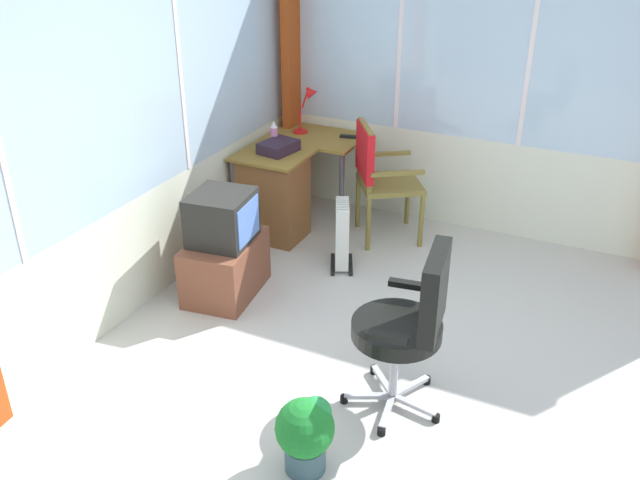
{
  "coord_description": "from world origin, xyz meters",
  "views": [
    {
      "loc": [
        -3.1,
        -0.84,
        2.68
      ],
      "look_at": [
        0.48,
        0.88,
        0.62
      ],
      "focal_mm": 38.71,
      "sensor_mm": 36.0,
      "label": 1
    }
  ],
  "objects_px": {
    "desk_lamp": "(309,101)",
    "tv_on_stand": "(224,251)",
    "wooden_armchair": "(375,168)",
    "paper_tray": "(278,147)",
    "potted_plant": "(306,431)",
    "desk": "(275,192)",
    "space_heater": "(342,234)",
    "spray_bottle": "(274,134)",
    "office_chair": "(411,318)",
    "tv_remote": "(349,137)"
  },
  "relations": [
    {
      "from": "tv_remote",
      "to": "wooden_armchair",
      "type": "bearing_deg",
      "value": -142.1
    },
    {
      "from": "spray_bottle",
      "to": "tv_on_stand",
      "type": "relative_size",
      "value": 0.27
    },
    {
      "from": "desk",
      "to": "paper_tray",
      "type": "bearing_deg",
      "value": -20.4
    },
    {
      "from": "paper_tray",
      "to": "potted_plant",
      "type": "height_order",
      "value": "paper_tray"
    },
    {
      "from": "office_chair",
      "to": "potted_plant",
      "type": "relative_size",
      "value": 2.4
    },
    {
      "from": "paper_tray",
      "to": "potted_plant",
      "type": "distance_m",
      "value": 2.76
    },
    {
      "from": "spray_bottle",
      "to": "space_heater",
      "type": "xyz_separation_m",
      "value": [
        -0.41,
        -0.81,
        -0.56
      ]
    },
    {
      "from": "paper_tray",
      "to": "office_chair",
      "type": "bearing_deg",
      "value": -133.88
    },
    {
      "from": "desk_lamp",
      "to": "office_chair",
      "type": "relative_size",
      "value": 0.4
    },
    {
      "from": "spray_bottle",
      "to": "potted_plant",
      "type": "xyz_separation_m",
      "value": [
        -2.43,
        -1.51,
        -0.59
      ]
    },
    {
      "from": "desk",
      "to": "space_heater",
      "type": "relative_size",
      "value": 2.04
    },
    {
      "from": "spray_bottle",
      "to": "tv_on_stand",
      "type": "height_order",
      "value": "spray_bottle"
    },
    {
      "from": "space_heater",
      "to": "wooden_armchair",
      "type": "bearing_deg",
      "value": -4.59
    },
    {
      "from": "office_chair",
      "to": "tv_on_stand",
      "type": "relative_size",
      "value": 1.28
    },
    {
      "from": "potted_plant",
      "to": "spray_bottle",
      "type": "bearing_deg",
      "value": 31.85
    },
    {
      "from": "office_chair",
      "to": "desk_lamp",
      "type": "bearing_deg",
      "value": 37.59
    },
    {
      "from": "space_heater",
      "to": "potted_plant",
      "type": "bearing_deg",
      "value": -160.82
    },
    {
      "from": "desk_lamp",
      "to": "potted_plant",
      "type": "relative_size",
      "value": 0.95
    },
    {
      "from": "wooden_armchair",
      "to": "space_heater",
      "type": "relative_size",
      "value": 1.83
    },
    {
      "from": "spray_bottle",
      "to": "wooden_armchair",
      "type": "bearing_deg",
      "value": -80.81
    },
    {
      "from": "desk_lamp",
      "to": "space_heater",
      "type": "distance_m",
      "value": 1.36
    },
    {
      "from": "spray_bottle",
      "to": "space_heater",
      "type": "height_order",
      "value": "spray_bottle"
    },
    {
      "from": "spray_bottle",
      "to": "tv_remote",
      "type": "bearing_deg",
      "value": -46.36
    },
    {
      "from": "desk",
      "to": "tv_remote",
      "type": "distance_m",
      "value": 0.81
    },
    {
      "from": "desk",
      "to": "desk_lamp",
      "type": "height_order",
      "value": "desk_lamp"
    },
    {
      "from": "desk_lamp",
      "to": "spray_bottle",
      "type": "height_order",
      "value": "desk_lamp"
    },
    {
      "from": "potted_plant",
      "to": "wooden_armchair",
      "type": "bearing_deg",
      "value": 14.36
    },
    {
      "from": "desk",
      "to": "tv_on_stand",
      "type": "xyz_separation_m",
      "value": [
        -0.99,
        -0.13,
        -0.04
      ]
    },
    {
      "from": "office_chair",
      "to": "desk",
      "type": "bearing_deg",
      "value": 47.24
    },
    {
      "from": "paper_tray",
      "to": "space_heater",
      "type": "bearing_deg",
      "value": -112.81
    },
    {
      "from": "spray_bottle",
      "to": "tv_on_stand",
      "type": "xyz_separation_m",
      "value": [
        -1.16,
        -0.22,
        -0.49
      ]
    },
    {
      "from": "desk_lamp",
      "to": "desk",
      "type": "bearing_deg",
      "value": 179.92
    },
    {
      "from": "desk",
      "to": "wooden_armchair",
      "type": "distance_m",
      "value": 0.86
    },
    {
      "from": "desk_lamp",
      "to": "tv_on_stand",
      "type": "relative_size",
      "value": 0.51
    },
    {
      "from": "desk_lamp",
      "to": "tv_on_stand",
      "type": "height_order",
      "value": "desk_lamp"
    },
    {
      "from": "tv_on_stand",
      "to": "space_heater",
      "type": "height_order",
      "value": "tv_on_stand"
    },
    {
      "from": "tv_on_stand",
      "to": "space_heater",
      "type": "bearing_deg",
      "value": -38.45
    },
    {
      "from": "office_chair",
      "to": "tv_on_stand",
      "type": "bearing_deg",
      "value": 69.33
    },
    {
      "from": "spray_bottle",
      "to": "office_chair",
      "type": "relative_size",
      "value": 0.21
    },
    {
      "from": "office_chair",
      "to": "spray_bottle",
      "type": "bearing_deg",
      "value": 45.84
    },
    {
      "from": "tv_remote",
      "to": "potted_plant",
      "type": "relative_size",
      "value": 0.36
    },
    {
      "from": "wooden_armchair",
      "to": "desk",
      "type": "bearing_deg",
      "value": 111.47
    },
    {
      "from": "desk",
      "to": "potted_plant",
      "type": "distance_m",
      "value": 2.68
    },
    {
      "from": "desk",
      "to": "wooden_armchair",
      "type": "relative_size",
      "value": 1.11
    },
    {
      "from": "spray_bottle",
      "to": "potted_plant",
      "type": "bearing_deg",
      "value": -148.15
    },
    {
      "from": "wooden_armchair",
      "to": "tv_on_stand",
      "type": "height_order",
      "value": "wooden_armchair"
    },
    {
      "from": "desk",
      "to": "potted_plant",
      "type": "xyz_separation_m",
      "value": [
        -2.27,
        -1.43,
        -0.15
      ]
    },
    {
      "from": "spray_bottle",
      "to": "wooden_armchair",
      "type": "height_order",
      "value": "wooden_armchair"
    },
    {
      "from": "tv_remote",
      "to": "space_heater",
      "type": "xyz_separation_m",
      "value": [
        -0.87,
        -0.33,
        -0.47
      ]
    },
    {
      "from": "tv_remote",
      "to": "spray_bottle",
      "type": "bearing_deg",
      "value": 121.62
    }
  ]
}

